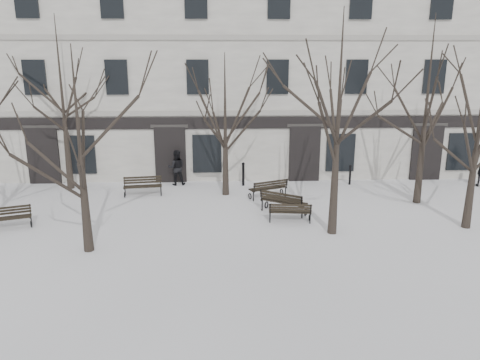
{
  "coord_description": "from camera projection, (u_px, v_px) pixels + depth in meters",
  "views": [
    {
      "loc": [
        -0.81,
        -15.93,
        6.48
      ],
      "look_at": [
        -0.08,
        3.0,
        1.39
      ],
      "focal_mm": 35.0,
      "sensor_mm": 36.0,
      "label": 1
    }
  ],
  "objects": [
    {
      "name": "tree_4",
      "position": [
        61.0,
        82.0,
        22.11
      ],
      "size": [
        5.83,
        5.83,
        8.33
      ],
      "color": "black",
      "rests_on": "ground"
    },
    {
      "name": "bench_4",
      "position": [
        269.0,
        188.0,
        21.7
      ],
      "size": [
        1.88,
        1.3,
        0.9
      ],
      "rotation": [
        0.0,
        0.0,
        3.55
      ],
      "color": "black",
      "rests_on": "ground"
    },
    {
      "name": "tree_6",
      "position": [
        428.0,
        88.0,
        19.88
      ],
      "size": [
        5.7,
        5.7,
        8.14
      ],
      "color": "black",
      "rests_on": "ground"
    },
    {
      "name": "bench_3",
      "position": [
        143.0,
        185.0,
        22.14
      ],
      "size": [
        1.84,
        0.88,
        0.89
      ],
      "rotation": [
        0.0,
        0.0,
        0.14
      ],
      "color": "black",
      "rests_on": "ground"
    },
    {
      "name": "bollard_b",
      "position": [
        350.0,
        174.0,
        23.96
      ],
      "size": [
        0.13,
        0.13,
        1.03
      ],
      "color": "black",
      "rests_on": "ground"
    },
    {
      "name": "bench_0",
      "position": [
        8.0,
        217.0,
        17.94
      ],
      "size": [
        1.73,
        1.1,
        0.83
      ],
      "rotation": [
        0.0,
        0.0,
        0.34
      ],
      "color": "black",
      "rests_on": "ground"
    },
    {
      "name": "bench_1",
      "position": [
        290.0,
        211.0,
        18.56
      ],
      "size": [
        1.72,
        0.78,
        0.84
      ],
      "rotation": [
        0.0,
        0.0,
        3.04
      ],
      "color": "black",
      "rests_on": "ground"
    },
    {
      "name": "bollard_a",
      "position": [
        243.0,
        173.0,
        23.77
      ],
      "size": [
        0.16,
        0.16,
        1.21
      ],
      "color": "black",
      "rests_on": "ground"
    },
    {
      "name": "building",
      "position": [
        235.0,
        71.0,
        28.16
      ],
      "size": [
        40.4,
        10.2,
        11.4
      ],
      "color": "silver",
      "rests_on": "ground"
    },
    {
      "name": "pedestrian_c",
      "position": [
        480.0,
        186.0,
        23.75
      ],
      "size": [
        0.96,
        0.51,
        1.55
      ],
      "primitive_type": "imported",
      "rotation": [
        0.0,
        0.0,
        2.99
      ],
      "color": "black",
      "rests_on": "ground"
    },
    {
      "name": "ground",
      "position": [
        245.0,
        238.0,
        17.08
      ],
      "size": [
        100.0,
        100.0,
        0.0
      ],
      "primitive_type": "plane",
      "color": "white",
      "rests_on": "ground"
    },
    {
      "name": "pedestrian_b",
      "position": [
        177.0,
        185.0,
        24.08
      ],
      "size": [
        0.94,
        0.77,
        1.81
      ],
      "primitive_type": "imported",
      "rotation": [
        0.0,
        0.0,
        3.24
      ],
      "color": "black",
      "rests_on": "ground"
    },
    {
      "name": "tree_5",
      "position": [
        225.0,
        108.0,
        21.34
      ],
      "size": [
        4.61,
        4.61,
        6.58
      ],
      "color": "black",
      "rests_on": "ground"
    },
    {
      "name": "bench_2",
      "position": [
        283.0,
        201.0,
        19.57
      ],
      "size": [
        1.99,
        1.66,
        0.99
      ],
      "rotation": [
        0.0,
        0.0,
        2.55
      ],
      "color": "black",
      "rests_on": "ground"
    },
    {
      "name": "tree_1",
      "position": [
        78.0,
        127.0,
        14.88
      ],
      "size": [
        4.77,
        4.77,
        6.81
      ],
      "color": "black",
      "rests_on": "ground"
    },
    {
      "name": "tree_2",
      "position": [
        339.0,
        98.0,
        16.26
      ],
      "size": [
        5.63,
        5.63,
        8.04
      ],
      "color": "black",
      "rests_on": "ground"
    }
  ]
}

